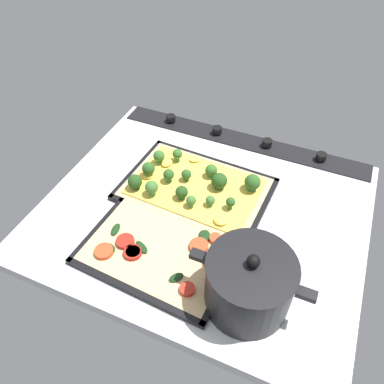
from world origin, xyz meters
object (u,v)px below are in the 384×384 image
(broccoli_pizza, at_px, (193,185))
(baking_tray_back, at_px, (161,250))
(baking_tray_front, at_px, (196,190))
(cooking_pot, at_px, (249,284))
(veggie_pizza_back, at_px, (159,249))

(broccoli_pizza, xyz_separation_m, baking_tray_back, (-0.01, 0.20, -0.02))
(baking_tray_front, distance_m, broccoli_pizza, 0.02)
(baking_tray_back, xyz_separation_m, cooking_pot, (-0.21, 0.04, 0.06))
(baking_tray_back, height_order, cooking_pot, cooking_pot)
(baking_tray_front, xyz_separation_m, veggie_pizza_back, (-0.00, 0.20, 0.01))
(baking_tray_front, height_order, veggie_pizza_back, veggie_pizza_back)
(baking_tray_front, relative_size, veggie_pizza_back, 1.19)
(broccoli_pizza, height_order, veggie_pizza_back, broccoli_pizza)
(broccoli_pizza, xyz_separation_m, veggie_pizza_back, (-0.01, 0.20, -0.01))
(veggie_pizza_back, distance_m, cooking_pot, 0.22)
(baking_tray_back, bearing_deg, baking_tray_front, -89.54)
(baking_tray_front, bearing_deg, baking_tray_back, 90.46)
(broccoli_pizza, bearing_deg, cooking_pot, 131.95)
(baking_tray_front, distance_m, veggie_pizza_back, 0.20)
(baking_tray_front, xyz_separation_m, baking_tray_back, (-0.00, 0.20, 0.00))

